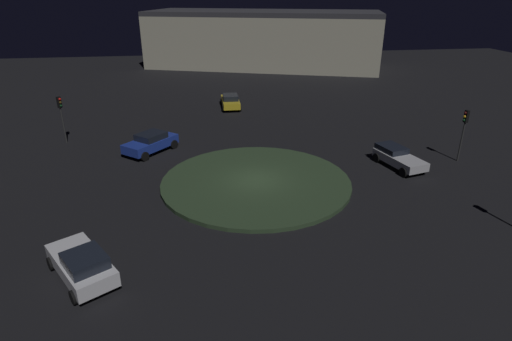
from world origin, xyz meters
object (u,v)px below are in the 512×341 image
at_px(car_white, 82,264).
at_px(store_building, 263,39).
at_px(traffic_light_northeast, 61,110).
at_px(car_silver, 398,157).
at_px(car_yellow, 230,101).
at_px(car_blue, 151,142).
at_px(traffic_light_south, 464,125).

height_order(car_white, store_building, store_building).
bearing_deg(traffic_light_northeast, car_white, -38.69).
bearing_deg(car_silver, store_building, 169.57).
distance_m(car_yellow, car_white, 29.58).
bearing_deg(car_silver, car_blue, -121.32).
bearing_deg(car_yellow, traffic_light_northeast, 122.22).
xyz_separation_m(car_white, traffic_light_northeast, (18.99, 5.51, 2.01)).
bearing_deg(car_silver, traffic_light_northeast, -123.43).
height_order(car_yellow, traffic_light_northeast, traffic_light_northeast).
xyz_separation_m(car_yellow, store_building, (25.51, -7.80, 3.59)).
distance_m(car_yellow, car_silver, 20.87).
xyz_separation_m(car_silver, traffic_light_south, (0.32, -4.98, 2.07)).
bearing_deg(car_yellow, store_building, -16.72).
bearing_deg(car_white, store_building, -49.79).
bearing_deg(car_blue, store_building, 19.44).
height_order(car_yellow, car_blue, car_blue).
relative_size(car_blue, traffic_light_south, 1.16).
height_order(car_white, car_silver, car_white).
xyz_separation_m(car_white, car_blue, (15.71, -1.73, 0.04)).
height_order(car_yellow, store_building, store_building).
xyz_separation_m(car_white, store_building, (53.64, -16.95, 3.55)).
height_order(traffic_light_south, traffic_light_northeast, traffic_light_northeast).
bearing_deg(store_building, traffic_light_northeast, 76.26).
distance_m(car_blue, traffic_light_northeast, 8.19).
bearing_deg(car_white, car_blue, -38.53).
bearing_deg(car_white, car_silver, -95.05).
distance_m(car_white, store_building, 56.37).
bearing_deg(traffic_light_northeast, car_yellow, 67.06).
relative_size(car_silver, traffic_light_northeast, 1.12).
xyz_separation_m(traffic_light_south, traffic_light_northeast, (8.57, 30.15, 0.01)).
relative_size(car_blue, car_silver, 1.04).
relative_size(car_yellow, traffic_light_northeast, 1.14).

